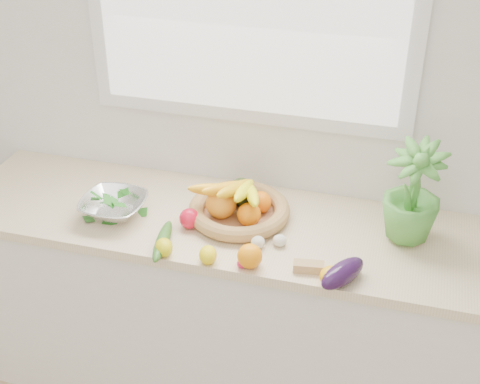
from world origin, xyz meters
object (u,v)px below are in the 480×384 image
(potted_herb, at_px, (413,191))
(fruit_basket, at_px, (238,205))
(apple, at_px, (190,219))
(eggplant, at_px, (343,273))
(colander_with_spinach, at_px, (114,203))
(cucumber, at_px, (163,241))

(potted_herb, height_order, fruit_basket, potted_herb)
(apple, height_order, fruit_basket, fruit_basket)
(eggplant, distance_m, colander_with_spinach, 0.94)
(potted_herb, relative_size, fruit_basket, 0.76)
(colander_with_spinach, bearing_deg, apple, 1.85)
(apple, distance_m, fruit_basket, 0.20)
(potted_herb, bearing_deg, apple, -170.13)
(eggplant, height_order, fruit_basket, fruit_basket)
(cucumber, xyz_separation_m, potted_herb, (0.87, 0.29, 0.19))
(cucumber, height_order, colander_with_spinach, colander_with_spinach)
(cucumber, distance_m, colander_with_spinach, 0.29)
(cucumber, relative_size, colander_with_spinach, 1.03)
(apple, bearing_deg, fruit_basket, 36.03)
(apple, xyz_separation_m, fruit_basket, (0.16, 0.12, 0.02))
(apple, distance_m, eggplant, 0.64)
(apple, height_order, cucumber, apple)
(eggplant, bearing_deg, apple, 163.90)
(cucumber, distance_m, fruit_basket, 0.34)
(colander_with_spinach, bearing_deg, cucumber, -27.83)
(apple, distance_m, colander_with_spinach, 0.31)
(apple, distance_m, cucumber, 0.16)
(cucumber, distance_m, potted_herb, 0.93)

